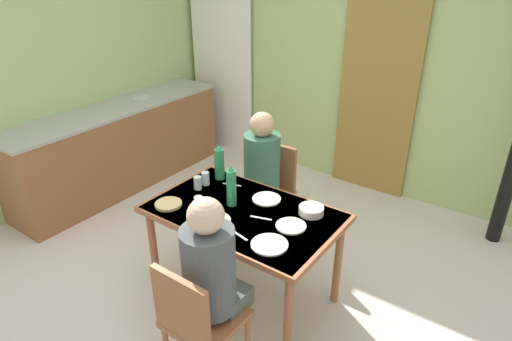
# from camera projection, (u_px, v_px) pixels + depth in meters

# --- Properties ---
(ground_plane) EXTENTS (5.75, 5.75, 0.00)m
(ground_plane) POSITION_uv_depth(u_px,v_px,m) (212.00, 274.00, 3.54)
(ground_plane) COLOR beige
(wall_back) EXTENTS (4.53, 0.10, 2.83)m
(wall_back) POSITION_uv_depth(u_px,v_px,m) (346.00, 52.00, 4.52)
(wall_back) COLOR #A9C07B
(wall_back) RESTS_ON ground_plane
(wall_left) EXTENTS (0.10, 3.32, 2.83)m
(wall_left) POSITION_uv_depth(u_px,v_px,m) (81.00, 54.00, 4.44)
(wall_left) COLOR #A4C07E
(wall_left) RESTS_ON ground_plane
(door_wooden) EXTENTS (0.80, 0.05, 2.00)m
(door_wooden) POSITION_uv_depth(u_px,v_px,m) (377.00, 100.00, 4.43)
(door_wooden) COLOR olive
(door_wooden) RESTS_ON ground_plane
(curtain_panel) EXTENTS (0.90, 0.03, 2.37)m
(curtain_panel) POSITION_uv_depth(u_px,v_px,m) (221.00, 57.00, 5.38)
(curtain_panel) COLOR white
(curtain_panel) RESTS_ON ground_plane
(kitchen_counter) EXTENTS (0.61, 2.49, 0.91)m
(kitchen_counter) POSITION_uv_depth(u_px,v_px,m) (120.00, 146.00, 4.75)
(kitchen_counter) COLOR brown
(kitchen_counter) RESTS_ON ground_plane
(dining_table) EXTENTS (1.31, 0.81, 0.74)m
(dining_table) POSITION_uv_depth(u_px,v_px,m) (243.00, 221.00, 3.04)
(dining_table) COLOR #955A39
(dining_table) RESTS_ON ground_plane
(chair_near_diner) EXTENTS (0.40, 0.40, 0.87)m
(chair_near_diner) POSITION_uv_depth(u_px,v_px,m) (197.00, 320.00, 2.43)
(chair_near_diner) COLOR #955A39
(chair_near_diner) RESTS_ON ground_plane
(chair_far_diner) EXTENTS (0.40, 0.40, 0.87)m
(chair_far_diner) POSITION_uv_depth(u_px,v_px,m) (270.00, 187.00, 3.81)
(chair_far_diner) COLOR #955A39
(chair_far_diner) RESTS_ON ground_plane
(person_near_diner) EXTENTS (0.30, 0.37, 0.77)m
(person_near_diner) POSITION_uv_depth(u_px,v_px,m) (211.00, 267.00, 2.40)
(person_near_diner) COLOR #505651
(person_near_diner) RESTS_ON ground_plane
(person_far_diner) EXTENTS (0.30, 0.37, 0.77)m
(person_far_diner) POSITION_uv_depth(u_px,v_px,m) (261.00, 164.00, 3.58)
(person_far_diner) COLOR #2F5D48
(person_far_diner) RESTS_ON ground_plane
(water_bottle_green_near) EXTENTS (0.08, 0.08, 0.28)m
(water_bottle_green_near) POSITION_uv_depth(u_px,v_px,m) (219.00, 163.00, 3.38)
(water_bottle_green_near) COLOR #28854F
(water_bottle_green_near) RESTS_ON dining_table
(water_bottle_green_far) EXTENTS (0.07, 0.07, 0.30)m
(water_bottle_green_far) POSITION_uv_depth(u_px,v_px,m) (231.00, 187.00, 3.01)
(water_bottle_green_far) COLOR #278551
(water_bottle_green_far) RESTS_ON dining_table
(serving_bowl_center) EXTENTS (0.17, 0.17, 0.05)m
(serving_bowl_center) POSITION_uv_depth(u_px,v_px,m) (311.00, 210.00, 2.95)
(serving_bowl_center) COLOR silver
(serving_bowl_center) RESTS_ON dining_table
(dinner_plate_near_left) EXTENTS (0.23, 0.23, 0.01)m
(dinner_plate_near_left) POSITION_uv_depth(u_px,v_px,m) (269.00, 245.00, 2.64)
(dinner_plate_near_left) COLOR white
(dinner_plate_near_left) RESTS_ON dining_table
(dinner_plate_near_right) EXTENTS (0.22, 0.22, 0.01)m
(dinner_plate_near_right) POSITION_uv_depth(u_px,v_px,m) (214.00, 221.00, 2.88)
(dinner_plate_near_right) COLOR white
(dinner_plate_near_right) RESTS_ON dining_table
(dinner_plate_far_center) EXTENTS (0.21, 0.21, 0.01)m
(dinner_plate_far_center) POSITION_uv_depth(u_px,v_px,m) (267.00, 199.00, 3.13)
(dinner_plate_far_center) COLOR white
(dinner_plate_far_center) RESTS_ON dining_table
(dinner_plate_far_side) EXTENTS (0.20, 0.20, 0.01)m
(dinner_plate_far_side) POSITION_uv_depth(u_px,v_px,m) (291.00, 226.00, 2.82)
(dinner_plate_far_side) COLOR white
(dinner_plate_far_side) RESTS_ON dining_table
(drinking_glass_by_near_diner) EXTENTS (0.06, 0.06, 0.11)m
(drinking_glass_by_near_diner) POSITION_uv_depth(u_px,v_px,m) (199.00, 204.00, 2.98)
(drinking_glass_by_near_diner) COLOR silver
(drinking_glass_by_near_diner) RESTS_ON dining_table
(drinking_glass_by_far_diner) EXTENTS (0.06, 0.06, 0.10)m
(drinking_glass_by_far_diner) POSITION_uv_depth(u_px,v_px,m) (198.00, 183.00, 3.26)
(drinking_glass_by_far_diner) COLOR silver
(drinking_glass_by_far_diner) RESTS_ON dining_table
(drinking_glass_spare_center) EXTENTS (0.06, 0.06, 0.10)m
(drinking_glass_spare_center) POSITION_uv_depth(u_px,v_px,m) (205.00, 178.00, 3.32)
(drinking_glass_spare_center) COLOR silver
(drinking_glass_spare_center) RESTS_ON dining_table
(bread_plate_sliced) EXTENTS (0.19, 0.19, 0.02)m
(bread_plate_sliced) POSITION_uv_depth(u_px,v_px,m) (168.00, 204.00, 3.06)
(bread_plate_sliced) COLOR #DBB77A
(bread_plate_sliced) RESTS_ON dining_table
(cutlery_knife_near) EXTENTS (0.15, 0.05, 0.00)m
(cutlery_knife_near) POSITION_uv_depth(u_px,v_px,m) (239.00, 235.00, 2.74)
(cutlery_knife_near) COLOR silver
(cutlery_knife_near) RESTS_ON dining_table
(cutlery_fork_near) EXTENTS (0.15, 0.06, 0.00)m
(cutlery_fork_near) POSITION_uv_depth(u_px,v_px,m) (232.00, 185.00, 3.34)
(cutlery_fork_near) COLOR silver
(cutlery_fork_near) RESTS_ON dining_table
(cutlery_knife_far) EXTENTS (0.15, 0.06, 0.00)m
(cutlery_knife_far) POSITION_uv_depth(u_px,v_px,m) (261.00, 218.00, 2.91)
(cutlery_knife_far) COLOR silver
(cutlery_knife_far) RESTS_ON dining_table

